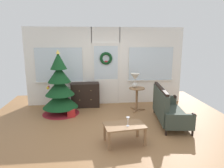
{
  "coord_description": "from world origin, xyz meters",
  "views": [
    {
      "loc": [
        -0.5,
        -4.79,
        2.16
      ],
      "look_at": [
        0.05,
        0.55,
        1.0
      ],
      "focal_mm": 33.26,
      "sensor_mm": 36.0,
      "label": 1
    }
  ],
  "objects_px": {
    "wine_glass": "(128,120)",
    "dresser_cabinet": "(85,95)",
    "christmas_tree": "(60,90)",
    "side_table": "(137,95)",
    "settee_sofa": "(167,109)",
    "gift_box": "(71,113)",
    "coffee_table": "(124,127)",
    "table_lamp": "(135,79)"
  },
  "relations": [
    {
      "from": "wine_glass",
      "to": "settee_sofa",
      "type": "bearing_deg",
      "value": 40.21
    },
    {
      "from": "side_table",
      "to": "gift_box",
      "type": "xyz_separation_m",
      "value": [
        -1.96,
        -0.34,
        -0.4
      ]
    },
    {
      "from": "settee_sofa",
      "to": "wine_glass",
      "type": "bearing_deg",
      "value": -139.79
    },
    {
      "from": "dresser_cabinet",
      "to": "coffee_table",
      "type": "height_order",
      "value": "dresser_cabinet"
    },
    {
      "from": "christmas_tree",
      "to": "coffee_table",
      "type": "bearing_deg",
      "value": -51.14
    },
    {
      "from": "wine_glass",
      "to": "christmas_tree",
      "type": "bearing_deg",
      "value": 128.93
    },
    {
      "from": "wine_glass",
      "to": "dresser_cabinet",
      "type": "bearing_deg",
      "value": 109.49
    },
    {
      "from": "table_lamp",
      "to": "coffee_table",
      "type": "distance_m",
      "value": 2.25
    },
    {
      "from": "christmas_tree",
      "to": "wine_glass",
      "type": "relative_size",
      "value": 9.65
    },
    {
      "from": "wine_glass",
      "to": "gift_box",
      "type": "relative_size",
      "value": 0.91
    },
    {
      "from": "settee_sofa",
      "to": "christmas_tree",
      "type": "bearing_deg",
      "value": 160.94
    },
    {
      "from": "christmas_tree",
      "to": "gift_box",
      "type": "xyz_separation_m",
      "value": [
        0.33,
        -0.29,
        -0.61
      ]
    },
    {
      "from": "wine_glass",
      "to": "gift_box",
      "type": "distance_m",
      "value": 2.23
    },
    {
      "from": "christmas_tree",
      "to": "dresser_cabinet",
      "type": "xyz_separation_m",
      "value": [
        0.71,
        0.6,
        -0.33
      ]
    },
    {
      "from": "gift_box",
      "to": "dresser_cabinet",
      "type": "bearing_deg",
      "value": 67.11
    },
    {
      "from": "christmas_tree",
      "to": "coffee_table",
      "type": "xyz_separation_m",
      "value": [
        1.59,
        -1.97,
        -0.37
      ]
    },
    {
      "from": "settee_sofa",
      "to": "table_lamp",
      "type": "xyz_separation_m",
      "value": [
        -0.64,
        1.08,
        0.62
      ]
    },
    {
      "from": "christmas_tree",
      "to": "dresser_cabinet",
      "type": "height_order",
      "value": "christmas_tree"
    },
    {
      "from": "coffee_table",
      "to": "wine_glass",
      "type": "height_order",
      "value": "wine_glass"
    },
    {
      "from": "coffee_table",
      "to": "gift_box",
      "type": "bearing_deg",
      "value": 126.74
    },
    {
      "from": "christmas_tree",
      "to": "settee_sofa",
      "type": "xyz_separation_m",
      "value": [
        2.88,
        -0.99,
        -0.34
      ]
    },
    {
      "from": "side_table",
      "to": "table_lamp",
      "type": "distance_m",
      "value": 0.5
    },
    {
      "from": "coffee_table",
      "to": "wine_glass",
      "type": "xyz_separation_m",
      "value": [
        0.06,
        -0.07,
        0.2
      ]
    },
    {
      "from": "coffee_table",
      "to": "gift_box",
      "type": "relative_size",
      "value": 4.19
    },
    {
      "from": "coffee_table",
      "to": "settee_sofa",
      "type": "bearing_deg",
      "value": 37.04
    },
    {
      "from": "table_lamp",
      "to": "gift_box",
      "type": "relative_size",
      "value": 2.05
    },
    {
      "from": "coffee_table",
      "to": "christmas_tree",
      "type": "bearing_deg",
      "value": 128.86
    },
    {
      "from": "coffee_table",
      "to": "wine_glass",
      "type": "distance_m",
      "value": 0.22
    },
    {
      "from": "side_table",
      "to": "dresser_cabinet",
      "type": "bearing_deg",
      "value": 160.66
    },
    {
      "from": "settee_sofa",
      "to": "dresser_cabinet",
      "type": "bearing_deg",
      "value": 143.6
    },
    {
      "from": "christmas_tree",
      "to": "side_table",
      "type": "height_order",
      "value": "christmas_tree"
    },
    {
      "from": "christmas_tree",
      "to": "table_lamp",
      "type": "height_order",
      "value": "christmas_tree"
    },
    {
      "from": "christmas_tree",
      "to": "wine_glass",
      "type": "xyz_separation_m",
      "value": [
        1.65,
        -2.04,
        -0.16
      ]
    },
    {
      "from": "dresser_cabinet",
      "to": "side_table",
      "type": "relative_size",
      "value": 1.28
    },
    {
      "from": "table_lamp",
      "to": "gift_box",
      "type": "xyz_separation_m",
      "value": [
        -1.9,
        -0.38,
        -0.89
      ]
    },
    {
      "from": "side_table",
      "to": "wine_glass",
      "type": "distance_m",
      "value": 2.18
    },
    {
      "from": "settee_sofa",
      "to": "table_lamp",
      "type": "distance_m",
      "value": 1.4
    },
    {
      "from": "side_table",
      "to": "table_lamp",
      "type": "xyz_separation_m",
      "value": [
        -0.06,
        0.04,
        0.49
      ]
    },
    {
      "from": "side_table",
      "to": "coffee_table",
      "type": "relative_size",
      "value": 0.79
    },
    {
      "from": "coffee_table",
      "to": "dresser_cabinet",
      "type": "bearing_deg",
      "value": 108.8
    },
    {
      "from": "table_lamp",
      "to": "wine_glass",
      "type": "relative_size",
      "value": 2.26
    },
    {
      "from": "christmas_tree",
      "to": "gift_box",
      "type": "distance_m",
      "value": 0.75
    }
  ]
}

